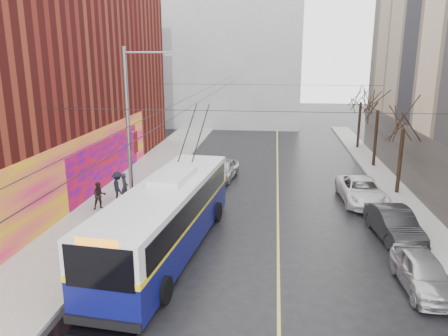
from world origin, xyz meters
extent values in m
cube|color=gray|center=(-8.00, 12.00, 0.07)|extent=(4.00, 60.00, 0.15)
cube|color=gray|center=(9.00, 12.00, 0.07)|extent=(2.00, 60.00, 0.15)
cube|color=#BFB74C|center=(1.50, 14.00, 0.00)|extent=(0.12, 50.00, 0.01)
cube|color=#F70572|center=(-9.96, 10.00, 2.00)|extent=(0.08, 28.00, 4.00)
cube|color=#4505A0|center=(-9.92, 16.00, 1.60)|extent=(0.06, 12.00, 3.20)
cube|color=#4C4742|center=(9.97, 14.00, 2.00)|extent=(0.06, 36.00, 4.00)
cube|color=gray|center=(-6.00, 45.00, 9.00)|extent=(20.00, 12.00, 18.00)
cylinder|color=slate|center=(-6.30, 10.00, 4.50)|extent=(0.20, 0.20, 9.00)
cube|color=#5B0D11|center=(-5.95, 10.00, 4.20)|extent=(0.04, 0.60, 1.10)
cylinder|color=slate|center=(-5.10, 10.00, 8.70)|extent=(2.40, 0.10, 0.10)
cube|color=slate|center=(-4.00, 10.00, 8.60)|extent=(0.50, 0.22, 0.12)
cylinder|color=black|center=(-3.80, 15.00, 6.20)|extent=(0.02, 60.00, 0.02)
cylinder|color=black|center=(-2.80, 15.00, 6.20)|extent=(0.02, 60.00, 0.02)
cylinder|color=black|center=(0.00, 6.00, 6.40)|extent=(18.00, 0.02, 0.02)
cylinder|color=black|center=(0.00, 22.00, 6.40)|extent=(18.00, 0.02, 0.02)
cylinder|color=black|center=(9.00, 16.00, 2.10)|extent=(0.24, 0.24, 4.20)
cylinder|color=black|center=(9.00, 23.00, 2.24)|extent=(0.24, 0.24, 4.48)
cylinder|color=black|center=(9.00, 30.00, 2.18)|extent=(0.24, 0.24, 4.37)
cube|color=black|center=(-4.37, 0.36, 0.00)|extent=(2.82, 3.46, 0.01)
ellipsoid|color=slate|center=(-3.62, 7.95, 6.39)|extent=(0.44, 0.20, 0.12)
ellipsoid|color=slate|center=(-1.19, 9.47, 7.89)|extent=(0.44, 0.20, 0.12)
ellipsoid|color=slate|center=(-3.16, 11.49, 7.39)|extent=(0.44, 0.20, 0.12)
cube|color=#0A0D50|center=(-3.45, 6.24, 0.97)|extent=(3.86, 12.45, 1.53)
cube|color=silver|center=(-3.45, 6.24, 2.40)|extent=(3.86, 12.45, 1.33)
cube|color=yellow|center=(-3.45, 6.24, 1.73)|extent=(3.91, 12.49, 0.22)
cube|color=black|center=(-4.06, 0.14, 2.24)|extent=(2.34, 0.27, 1.43)
cube|color=black|center=(-2.84, 12.34, 2.24)|extent=(2.34, 0.27, 1.22)
cube|color=black|center=(-4.79, 6.38, 2.30)|extent=(1.16, 11.17, 1.02)
cube|color=black|center=(-2.11, 6.11, 2.30)|extent=(1.16, 11.17, 1.02)
cube|color=silver|center=(-3.35, 7.26, 3.21)|extent=(1.73, 3.19, 0.31)
cube|color=black|center=(-4.07, 0.10, 0.36)|extent=(2.65, 0.39, 0.31)
cylinder|color=black|center=(-5.18, 2.31, 0.51)|extent=(0.41, 1.05, 1.02)
cylinder|color=black|center=(-2.54, 2.05, 0.51)|extent=(0.41, 1.05, 1.02)
cylinder|color=black|center=(-4.36, 10.43, 0.51)|extent=(0.41, 1.05, 1.02)
cylinder|color=black|center=(-1.72, 10.17, 0.51)|extent=(0.41, 1.05, 1.02)
cylinder|color=black|center=(-3.35, 10.85, 4.69)|extent=(0.41, 3.53, 2.51)
cylinder|color=black|center=(-2.64, 10.77, 4.69)|extent=(0.41, 3.53, 2.51)
imported|color=#B7B7BC|center=(6.86, 4.11, 0.68)|extent=(1.78, 4.07, 1.37)
imported|color=black|center=(7.00, 8.86, 0.74)|extent=(2.10, 4.65, 1.48)
imported|color=silver|center=(6.46, 14.20, 0.72)|extent=(2.61, 5.27, 1.44)
imported|color=#9A9B9E|center=(-2.37, 18.26, 0.71)|extent=(2.25, 4.36, 1.42)
imported|color=black|center=(-7.45, 12.15, 1.03)|extent=(0.54, 0.72, 1.77)
imported|color=black|center=(-8.47, 10.81, 0.93)|extent=(0.97, 0.93, 1.57)
imported|color=black|center=(-7.98, 12.42, 1.02)|extent=(1.14, 1.30, 1.75)
camera|label=1|loc=(1.16, -11.48, 8.59)|focal=35.00mm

